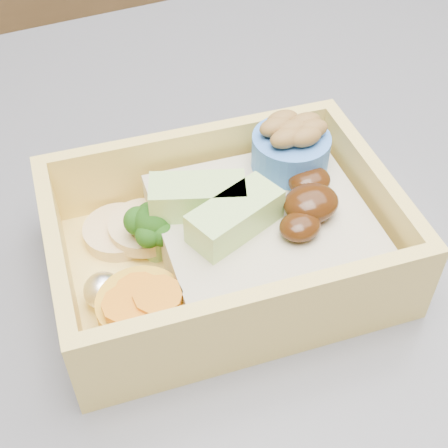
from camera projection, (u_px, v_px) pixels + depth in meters
name	position (u px, v px, depth m)	size (l,w,h in m)	color
bento_box	(233.00, 234.00, 0.38)	(0.22, 0.17, 0.08)	#F2CF63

